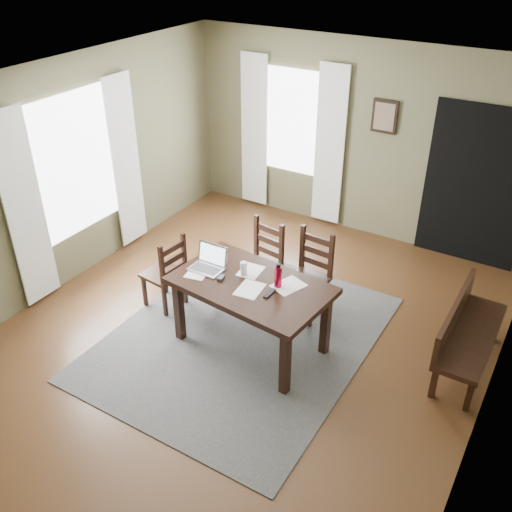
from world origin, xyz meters
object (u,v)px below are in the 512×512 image
Objects in this scene: chair_back_left at (261,264)px; water_bottle at (278,276)px; laptop at (209,262)px; chair_end at (166,273)px; chair_back_right at (309,276)px; dining_table at (251,291)px; bench at (465,329)px.

water_bottle is (0.62, -0.71, 0.43)m from chair_back_left.
chair_end is at bearing 173.16° from laptop.
laptop is at bearing -127.80° from chair_back_right.
dining_table is 1.67× the size of chair_back_left.
bench is (3.21, 0.73, -0.00)m from chair_end.
chair_back_right is 1.20m from laptop.
dining_table is at bearing -100.42° from chair_back_right.
chair_back_right is at bearing 46.09° from laptop.
chair_back_right is (1.45, 0.76, 0.03)m from chair_end.
water_bottle is at bearing 24.76° from dining_table.
laptop is (0.68, -0.07, 0.40)m from chair_end.
dining_table reaches higher than bench.
bench is 2.69m from laptop.
laptop is at bearing -175.69° from water_bottle.
bench is (2.35, 0.04, -0.03)m from chair_back_left.
chair_back_right reaches higher than chair_back_left.
chair_back_left reaches higher than dining_table.
chair_end is 0.79m from laptop.
chair_end is at bearing -178.99° from dining_table.
dining_table is 0.90m from chair_back_left.
water_bottle is at bearing 95.97° from chair_end.
chair_back_right is 3.81× the size of water_bottle.
laptop is 1.35× the size of water_bottle.
laptop is at bearing -94.53° from chair_back_left.
bench is at bearing 4.57° from chair_back_right.
water_bottle reaches higher than chair_back_left.
chair_end is 1.64m from chair_back_right.
laptop reaches higher than dining_table.
dining_table is 1.66× the size of chair_back_right.
chair_back_left reaches higher than chair_end.
chair_end is 1.10m from chair_back_left.
chair_back_left is 3.78× the size of water_bottle.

